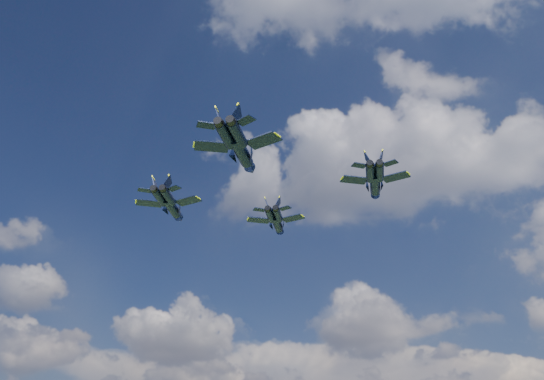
{
  "coord_description": "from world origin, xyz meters",
  "views": [
    {
      "loc": [
        37.96,
        -77.82,
        10.63
      ],
      "look_at": [
        5.31,
        5.52,
        54.57
      ],
      "focal_mm": 40.0,
      "sensor_mm": 36.0,
      "label": 1
    }
  ],
  "objects": [
    {
      "name": "jet_lead",
      "position": [
        -0.2,
        22.43,
        56.1
      ],
      "size": [
        10.87,
        14.5,
        3.41
      ],
      "rotation": [
        0.0,
        0.0,
        0.23
      ],
      "color": "black"
    },
    {
      "name": "jet_left",
      "position": [
        -12.85,
        4.58,
        54.03
      ],
      "size": [
        11.34,
        15.14,
        3.57
      ],
      "rotation": [
        0.0,
        0.0,
        0.23
      ],
      "color": "black"
    },
    {
      "name": "jet_right",
      "position": [
        21.84,
        8.42,
        53.94
      ],
      "size": [
        10.75,
        14.28,
        3.36
      ],
      "rotation": [
        0.0,
        0.0,
        0.21
      ],
      "color": "black"
    },
    {
      "name": "jet_slot",
      "position": [
        6.47,
        -9.23,
        53.65
      ],
      "size": [
        12.71,
        16.62,
        3.93
      ],
      "rotation": [
        0.0,
        0.0,
        0.15
      ],
      "color": "black"
    }
  ]
}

